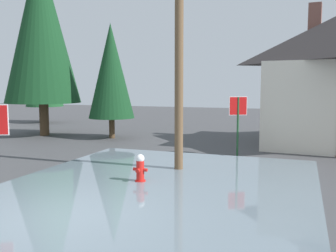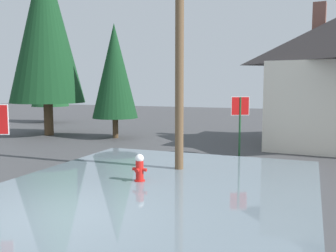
{
  "view_description": "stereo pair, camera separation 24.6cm",
  "coord_description": "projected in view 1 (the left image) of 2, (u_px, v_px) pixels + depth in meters",
  "views": [
    {
      "loc": [
        4.78,
        -6.49,
        2.83
      ],
      "look_at": [
        0.87,
        4.33,
        1.57
      ],
      "focal_mm": 40.06,
      "sensor_mm": 36.0,
      "label": 1
    },
    {
      "loc": [
        5.02,
        -6.41,
        2.83
      ],
      "look_at": [
        0.87,
        4.33,
        1.57
      ],
      "focal_mm": 40.06,
      "sensor_mm": 36.0,
      "label": 2
    }
  ],
  "objects": [
    {
      "name": "ground_plane",
      "position": [
        61.0,
        221.0,
        8.0
      ],
      "size": [
        80.0,
        80.0,
        0.1
      ],
      "primitive_type": "cube",
      "color": "#424244"
    },
    {
      "name": "flood_puddle",
      "position": [
        145.0,
        195.0,
        9.52
      ],
      "size": [
        8.47,
        11.92,
        0.08
      ],
      "primitive_type": "cube",
      "color": "slate",
      "rests_on": "ground"
    },
    {
      "name": "fire_hydrant",
      "position": [
        140.0,
        169.0,
        10.76
      ],
      "size": [
        0.43,
        0.37,
        0.86
      ],
      "color": "red",
      "rests_on": "ground"
    },
    {
      "name": "utility_pole",
      "position": [
        179.0,
        20.0,
        11.87
      ],
      "size": [
        1.6,
        0.28,
        9.39
      ],
      "color": "brown",
      "rests_on": "ground"
    },
    {
      "name": "stop_sign_far",
      "position": [
        238.0,
        114.0,
        14.9
      ],
      "size": [
        0.66,
        0.39,
        2.38
      ],
      "color": "#1E4C28",
      "rests_on": "ground"
    },
    {
      "name": "pine_tree_tall_left",
      "position": [
        41.0,
        26.0,
        20.54
      ],
      "size": [
        4.12,
        4.12,
        10.31
      ],
      "color": "#4C3823",
      "rests_on": "ground"
    },
    {
      "name": "pine_tree_mid_left",
      "position": [
        44.0,
        69.0,
        27.97
      ],
      "size": [
        2.76,
        2.76,
        6.89
      ],
      "color": "#4C3823",
      "rests_on": "ground"
    },
    {
      "name": "pine_tree_short_left",
      "position": [
        111.0,
        71.0,
        19.73
      ],
      "size": [
        2.43,
        2.43,
        6.06
      ],
      "color": "#4C3823",
      "rests_on": "ground"
    }
  ]
}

